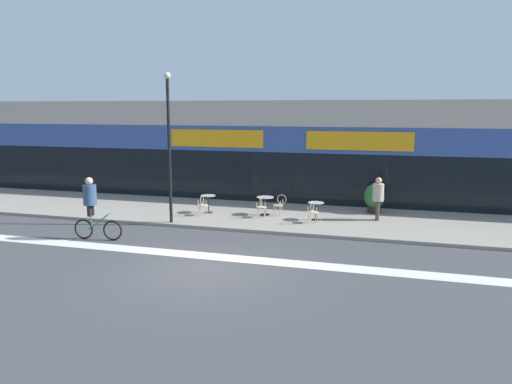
% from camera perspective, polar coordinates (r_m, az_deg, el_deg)
% --- Properties ---
extents(ground_plane, '(120.00, 120.00, 0.00)m').
position_cam_1_polar(ground_plane, '(14.47, -5.91, -8.87)').
color(ground_plane, '#424244').
extents(sidewalk_slab, '(40.00, 5.50, 0.12)m').
position_cam_1_polar(sidewalk_slab, '(21.11, 1.55, -2.76)').
color(sidewalk_slab, gray).
rests_on(sidewalk_slab, ground).
extents(storefront_facade, '(40.00, 4.06, 4.92)m').
position_cam_1_polar(storefront_facade, '(25.29, 4.31, 4.75)').
color(storefront_facade, '#B2A899').
rests_on(storefront_facade, ground).
extents(bike_lane_stripe, '(36.00, 0.70, 0.01)m').
position_cam_1_polar(bike_lane_stripe, '(15.63, -4.09, -7.43)').
color(bike_lane_stripe, silver).
rests_on(bike_lane_stripe, ground).
extents(bistro_table_0, '(0.62, 0.62, 0.76)m').
position_cam_1_polar(bistro_table_0, '(21.46, -5.48, -0.98)').
color(bistro_table_0, black).
rests_on(bistro_table_0, sidewalk_slab).
extents(bistro_table_1, '(0.72, 0.72, 0.76)m').
position_cam_1_polar(bistro_table_1, '(20.96, 1.05, -1.15)').
color(bistro_table_1, black).
rests_on(bistro_table_1, sidewalk_slab).
extents(bistro_table_2, '(0.64, 0.64, 0.72)m').
position_cam_1_polar(bistro_table_2, '(20.13, 6.85, -1.78)').
color(bistro_table_2, black).
rests_on(bistro_table_2, sidewalk_slab).
extents(cafe_chair_0_near, '(0.43, 0.59, 0.90)m').
position_cam_1_polar(cafe_chair_0_near, '(20.89, -6.10, -1.33)').
color(cafe_chair_0_near, beige).
rests_on(cafe_chair_0_near, sidewalk_slab).
extents(cafe_chair_1_near, '(0.43, 0.59, 0.90)m').
position_cam_1_polar(cafe_chair_1_near, '(20.37, 0.60, -1.55)').
color(cafe_chair_1_near, beige).
rests_on(cafe_chair_1_near, sidewalk_slab).
extents(cafe_chair_1_side, '(0.59, 0.43, 0.90)m').
position_cam_1_polar(cafe_chair_1_side, '(20.81, 2.71, -1.33)').
color(cafe_chair_1_side, beige).
rests_on(cafe_chair_1_side, sidewalk_slab).
extents(cafe_chair_2_near, '(0.45, 0.60, 0.90)m').
position_cam_1_polar(cafe_chair_2_near, '(19.52, 6.51, -2.10)').
color(cafe_chair_2_near, beige).
rests_on(cafe_chair_2_near, sidewalk_slab).
extents(planter_pot, '(0.87, 0.87, 1.25)m').
position_cam_1_polar(planter_pot, '(21.93, 13.37, -0.63)').
color(planter_pot, '#232326').
rests_on(planter_pot, sidewalk_slab).
extents(lamp_post, '(0.26, 0.26, 5.78)m').
position_cam_1_polar(lamp_post, '(19.51, -9.92, 6.07)').
color(lamp_post, black).
rests_on(lamp_post, sidewalk_slab).
extents(cyclist_0, '(1.80, 0.56, 2.21)m').
position_cam_1_polar(cyclist_0, '(18.28, -18.26, -1.26)').
color(cyclist_0, black).
rests_on(cyclist_0, ground).
extents(pedestrian_near_end, '(0.47, 0.47, 1.74)m').
position_cam_1_polar(pedestrian_near_end, '(20.46, 13.78, -0.32)').
color(pedestrian_near_end, '#4C3D2D').
rests_on(pedestrian_near_end, sidewalk_slab).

